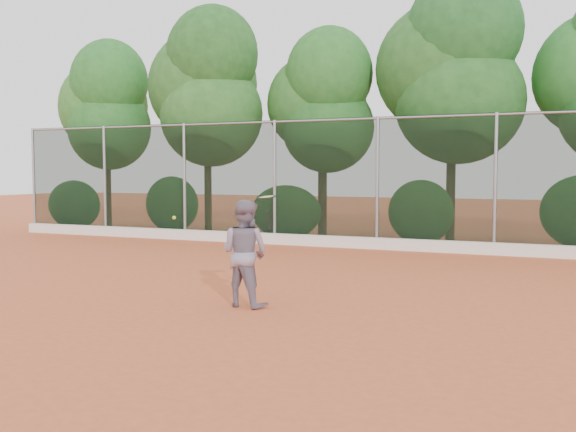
% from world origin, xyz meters
% --- Properties ---
extents(ground, '(80.00, 80.00, 0.00)m').
position_xyz_m(ground, '(0.00, 0.00, 0.00)').
color(ground, '#C8572F').
rests_on(ground, ground).
extents(concrete_curb, '(24.00, 0.20, 0.30)m').
position_xyz_m(concrete_curb, '(0.00, 6.82, 0.15)').
color(concrete_curb, white).
rests_on(concrete_curb, ground).
extents(tennis_player, '(0.87, 0.72, 1.63)m').
position_xyz_m(tennis_player, '(0.13, -0.96, 0.81)').
color(tennis_player, gray).
rests_on(tennis_player, ground).
extents(chainlink_fence, '(24.09, 0.09, 3.50)m').
position_xyz_m(chainlink_fence, '(-0.00, 7.00, 1.86)').
color(chainlink_fence, black).
rests_on(chainlink_fence, ground).
extents(foliage_backdrop, '(23.70, 3.63, 7.55)m').
position_xyz_m(foliage_backdrop, '(-0.55, 8.98, 4.40)').
color(foliage_backdrop, '#3A2516').
rests_on(foliage_backdrop, ground).
extents(tennis_racket, '(0.37, 0.37, 0.52)m').
position_xyz_m(tennis_racket, '(0.54, -1.04, 1.64)').
color(tennis_racket, black).
rests_on(tennis_racket, ground).
extents(tennis_ball_in_flight, '(0.06, 0.06, 0.06)m').
position_xyz_m(tennis_ball_in_flight, '(-1.44, -0.50, 1.28)').
color(tennis_ball_in_flight, '#C2DB31').
rests_on(tennis_ball_in_flight, ground).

